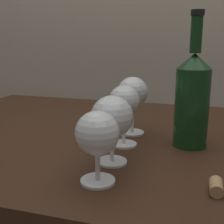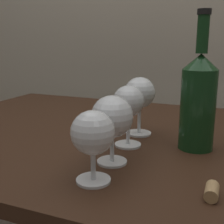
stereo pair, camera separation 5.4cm
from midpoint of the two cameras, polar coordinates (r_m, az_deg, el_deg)
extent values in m
cube|color=#382114|center=(0.82, 4.13, -4.94)|extent=(1.25, 0.83, 0.03)
cylinder|color=#382114|center=(1.50, -12.97, -12.11)|extent=(0.06, 0.06, 0.73)
cylinder|color=white|center=(0.54, -0.70, -13.05)|extent=(0.06, 0.06, 0.00)
cylinder|color=white|center=(0.53, -0.71, -9.82)|extent=(0.01, 0.01, 0.06)
sphere|color=white|center=(0.51, -0.73, -4.02)|extent=(0.08, 0.08, 0.08)
ellipsoid|color=maroon|center=(0.51, -0.73, -4.32)|extent=(0.07, 0.07, 0.03)
cylinder|color=white|center=(0.62, 2.52, -9.56)|extent=(0.06, 0.06, 0.00)
cylinder|color=white|center=(0.61, 2.55, -6.48)|extent=(0.01, 0.01, 0.07)
sphere|color=white|center=(0.59, 2.62, -0.91)|extent=(0.09, 0.09, 0.09)
ellipsoid|color=pink|center=(0.59, 2.61, -1.13)|extent=(0.08, 0.08, 0.03)
cylinder|color=white|center=(0.72, 5.24, -6.31)|extent=(0.06, 0.06, 0.00)
cylinder|color=white|center=(0.70, 5.31, -3.02)|extent=(0.01, 0.01, 0.08)
sphere|color=white|center=(0.69, 5.43, 2.11)|extent=(0.07, 0.07, 0.07)
ellipsoid|color=maroon|center=(0.69, 5.43, 2.15)|extent=(0.06, 0.06, 0.03)
cylinder|color=white|center=(0.81, 7.11, -4.10)|extent=(0.07, 0.07, 0.00)
cylinder|color=white|center=(0.79, 7.20, -1.10)|extent=(0.01, 0.01, 0.08)
sphere|color=white|center=(0.78, 7.34, 3.71)|extent=(0.08, 0.08, 0.08)
cylinder|color=#143819|center=(0.71, 18.28, 0.34)|extent=(0.08, 0.08, 0.18)
cone|color=#143819|center=(0.69, 18.95, 9.18)|extent=(0.08, 0.08, 0.03)
cylinder|color=#143819|center=(0.69, 19.33, 13.95)|extent=(0.03, 0.03, 0.08)
cylinder|color=black|center=(0.69, 19.64, 17.77)|extent=(0.03, 0.03, 0.01)
cylinder|color=tan|center=(0.52, 21.59, -14.12)|extent=(0.02, 0.04, 0.02)
camera|label=1|loc=(0.03, -87.37, 0.63)|focal=47.42mm
camera|label=2|loc=(0.03, 92.63, -0.63)|focal=47.42mm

